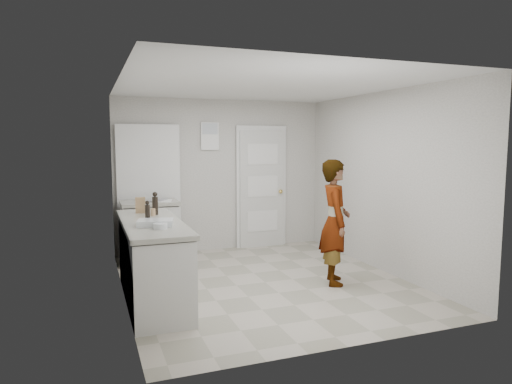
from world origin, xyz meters
name	(u,v)px	position (x,y,z in m)	size (l,w,h in m)	color
ground	(265,282)	(0.00, 0.00, 0.00)	(4.00, 4.00, 0.00)	gray
room_shell	(212,189)	(-0.17, 1.95, 1.02)	(4.00, 4.00, 4.00)	#A19F98
main_counter	(153,264)	(-1.45, -0.20, 0.43)	(0.64, 1.96, 0.93)	silver
side_counter	(150,234)	(-1.25, 1.55, 0.43)	(0.84, 0.61, 0.93)	silver
person	(335,222)	(0.82, -0.32, 0.79)	(0.58, 0.38, 1.59)	silver
cake_mix_box	(140,205)	(-1.50, 0.42, 1.02)	(0.12, 0.06, 0.20)	olive
spice_jar	(153,212)	(-1.39, 0.15, 0.97)	(0.06, 0.06, 0.09)	tan
oil_cruet_a	(155,204)	(-1.35, 0.24, 1.06)	(0.07, 0.07, 0.28)	black
oil_cruet_b	(148,212)	(-1.50, -0.29, 1.04)	(0.05, 0.05, 0.24)	black
baking_dish	(155,223)	(-1.45, -0.51, 0.95)	(0.42, 0.34, 0.06)	silver
egg_bowl	(160,226)	(-1.43, -0.71, 0.95)	(0.15, 0.15, 0.06)	silver
papers	(163,201)	(-1.06, 1.50, 0.93)	(0.25, 0.33, 0.01)	white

